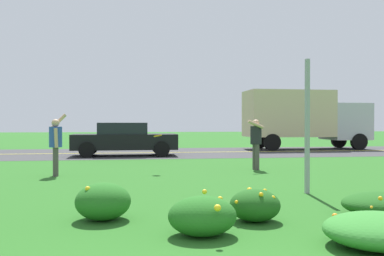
% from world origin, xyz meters
% --- Properties ---
extents(ground_plane, '(120.00, 120.00, 0.00)m').
position_xyz_m(ground_plane, '(0.00, 9.22, 0.00)').
color(ground_plane, '#26601E').
extents(highway_strip, '(120.00, 7.49, 0.01)m').
position_xyz_m(highway_strip, '(0.00, 18.44, 0.00)').
color(highway_strip, '#38383A').
rests_on(highway_strip, ground).
extents(highway_center_stripe, '(120.00, 0.16, 0.00)m').
position_xyz_m(highway_center_stripe, '(0.00, 18.44, 0.01)').
color(highway_center_stripe, yellow).
rests_on(highway_center_stripe, ground).
extents(daylily_clump_front_center, '(1.30, 1.20, 0.39)m').
position_xyz_m(daylily_clump_front_center, '(2.04, 2.39, 0.19)').
color(daylily_clump_front_center, '#337F2D').
rests_on(daylily_clump_front_center, ground).
extents(daylily_clump_mid_center, '(0.74, 0.70, 0.48)m').
position_xyz_m(daylily_clump_mid_center, '(1.00, 3.84, 0.24)').
color(daylily_clump_mid_center, '#1E5619').
rests_on(daylily_clump_mid_center, ground).
extents(daylily_clump_front_right, '(0.81, 0.82, 0.55)m').
position_xyz_m(daylily_clump_front_right, '(-1.17, 4.26, 0.27)').
color(daylily_clump_front_right, '#23661E').
rests_on(daylily_clump_front_right, ground).
extents(daylily_clump_mid_left, '(0.87, 0.85, 0.53)m').
position_xyz_m(daylily_clump_mid_left, '(0.12, 3.18, 0.25)').
color(daylily_clump_mid_left, '#23661E').
rests_on(daylily_clump_mid_left, ground).
extents(daylily_clump_near_camera, '(1.28, 1.06, 0.39)m').
position_xyz_m(daylily_clump_near_camera, '(3.07, 3.92, 0.18)').
color(daylily_clump_near_camera, '#1E5619').
rests_on(daylily_clump_near_camera, ground).
extents(sign_post_near_path, '(0.07, 0.10, 2.72)m').
position_xyz_m(sign_post_near_path, '(2.77, 6.06, 1.36)').
color(sign_post_near_path, '#93969B').
rests_on(sign_post_near_path, ground).
extents(person_thrower_blue_shirt, '(0.44, 0.52, 1.69)m').
position_xyz_m(person_thrower_blue_shirt, '(-2.74, 9.76, 0.92)').
color(person_thrower_blue_shirt, '#2D4C9E').
rests_on(person_thrower_blue_shirt, ground).
extents(person_catcher_dark_shirt, '(0.52, 0.53, 1.54)m').
position_xyz_m(person_catcher_dark_shirt, '(3.06, 10.48, 0.92)').
color(person_catcher_dark_shirt, '#232328').
rests_on(person_catcher_dark_shirt, ground).
extents(frisbee_orange, '(0.24, 0.24, 0.10)m').
position_xyz_m(frisbee_orange, '(0.03, 10.04, 1.07)').
color(frisbee_orange, orange).
extents(car_black_center_left, '(4.50, 2.00, 1.45)m').
position_xyz_m(car_black_center_left, '(-0.98, 16.76, 0.74)').
color(car_black_center_left, black).
rests_on(car_black_center_left, ground).
extents(box_truck_silver, '(6.70, 2.46, 3.20)m').
position_xyz_m(box_truck_silver, '(8.76, 20.13, 1.80)').
color(box_truck_silver, '#B7BABF').
rests_on(box_truck_silver, ground).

